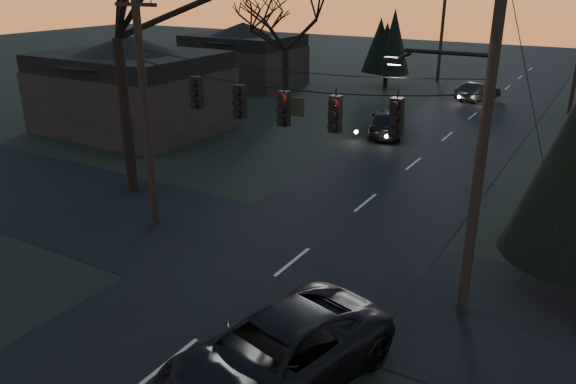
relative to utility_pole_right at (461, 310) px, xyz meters
The scene contains 14 objects.
main_road 11.41m from the utility_pole_right, 118.81° to the left, with size 8.00×120.00×0.02m, color black.
cross_road 5.50m from the utility_pole_right, behind, with size 60.00×7.00×0.02m, color black.
utility_pole_right is the anchor object (origin of this frame).
utility_pole_left 11.50m from the utility_pole_right, behind, with size 1.80×0.30×8.50m, color black, non-canonical shape.
utility_pole_far_r 28.00m from the utility_pole_right, 90.00° to the left, with size 1.80×0.30×8.50m, color black, non-canonical shape.
utility_pole_far_l 37.79m from the utility_pole_right, 107.72° to the left, with size 0.30×0.30×8.00m, color black, non-canonical shape.
span_signal_assembly 7.72m from the utility_pole_right, behind, with size 11.50×0.44×1.68m.
bare_tree_dist 26.73m from the utility_pole_right, 131.79° to the left, with size 6.13×6.13×8.11m.
evergreen_dist 34.60m from the utility_pole_right, 115.04° to the left, with size 3.27×3.27×5.66m.
house_left_near 24.78m from the utility_pole_right, 156.04° to the left, with size 10.00×8.00×5.60m.
house_left_far 36.51m from the utility_pole_right, 134.44° to the left, with size 9.00×7.00×5.20m.
suv_near 6.11m from the utility_pole_right, 117.98° to the right, with size 2.75×5.97×1.66m, color black.
sedan_oncoming_a 18.62m from the utility_pole_right, 117.88° to the left, with size 1.88×4.67×1.59m, color black.
sedan_oncoming_b 30.19m from the utility_pole_right, 102.40° to the left, with size 1.38×3.95×1.30m, color black.
Camera 1 is at (8.21, -4.12, 8.74)m, focal length 35.00 mm.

